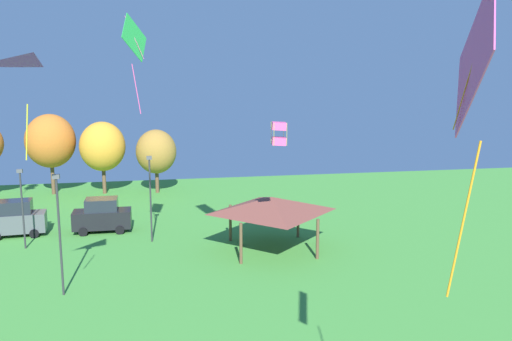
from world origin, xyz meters
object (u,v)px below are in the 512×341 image
(light_post_2, at_px, (22,204))
(kite_flying_4, at_px, (35,76))
(parked_car_second_from_left, at_px, (16,219))
(parked_car_third_from_left, at_px, (102,215))
(treeline_tree_4, at_px, (156,152))
(light_post_0, at_px, (150,194))
(treeline_tree_3, at_px, (102,147))
(light_post_1, at_px, (59,228))
(kite_flying_0, at_px, (474,63))
(kite_flying_2, at_px, (135,41))
(treeline_tree_2, at_px, (50,141))
(kite_flying_1, at_px, (279,134))
(park_pavilion, at_px, (272,205))

(light_post_2, bearing_deg, kite_flying_4, -73.84)
(parked_car_second_from_left, distance_m, parked_car_third_from_left, 6.01)
(parked_car_second_from_left, bearing_deg, kite_flying_4, -77.89)
(light_post_2, height_order, treeline_tree_4, treeline_tree_4)
(kite_flying_4, distance_m, parked_car_second_from_left, 22.03)
(parked_car_second_from_left, bearing_deg, light_post_0, -23.25)
(light_post_0, height_order, treeline_tree_3, treeline_tree_3)
(light_post_0, relative_size, light_post_2, 1.12)
(parked_car_third_from_left, height_order, light_post_0, light_post_0)
(light_post_0, distance_m, treeline_tree_4, 16.19)
(treeline_tree_4, bearing_deg, parked_car_second_from_left, -127.88)
(treeline_tree_4, bearing_deg, light_post_1, -101.57)
(kite_flying_0, distance_m, treeline_tree_4, 44.48)
(light_post_2, bearing_deg, treeline_tree_3, 77.32)
(light_post_1, distance_m, light_post_2, 9.43)
(light_post_0, bearing_deg, kite_flying_2, -93.77)
(parked_car_second_from_left, xyz_separation_m, treeline_tree_2, (0.12, 14.12, 3.94))
(light_post_2, bearing_deg, kite_flying_0, -60.81)
(kite_flying_0, bearing_deg, kite_flying_1, 89.11)
(treeline_tree_2, bearing_deg, park_pavilion, -49.66)
(light_post_0, height_order, light_post_1, light_post_1)
(light_post_1, bearing_deg, kite_flying_4, -84.12)
(kite_flying_1, height_order, light_post_2, kite_flying_1)
(kite_flying_0, distance_m, light_post_0, 29.24)
(park_pavilion, height_order, treeline_tree_2, treeline_tree_2)
(park_pavilion, bearing_deg, parked_car_third_from_left, 151.12)
(treeline_tree_4, bearing_deg, kite_flying_2, -92.31)
(treeline_tree_2, bearing_deg, light_post_2, -86.27)
(kite_flying_2, distance_m, treeline_tree_2, 27.08)
(treeline_tree_3, bearing_deg, parked_car_third_from_left, -85.70)
(parked_car_third_from_left, relative_size, light_post_1, 0.64)
(kite_flying_0, relative_size, light_post_2, 1.25)
(kite_flying_4, distance_m, light_post_2, 18.19)
(light_post_0, bearing_deg, parked_car_second_from_left, 161.74)
(parked_car_third_from_left, relative_size, treeline_tree_2, 0.53)
(kite_flying_4, bearing_deg, light_post_2, 106.16)
(kite_flying_0, height_order, light_post_2, kite_flying_0)
(kite_flying_1, relative_size, light_post_1, 0.20)
(parked_car_second_from_left, distance_m, treeline_tree_4, 16.69)
(treeline_tree_2, bearing_deg, parked_car_third_from_left, -67.38)
(kite_flying_2, height_order, kite_flying_4, kite_flying_2)
(kite_flying_2, bearing_deg, kite_flying_0, -70.28)
(kite_flying_0, distance_m, light_post_1, 23.27)
(light_post_0, xyz_separation_m, treeline_tree_2, (-9.51, 17.30, 1.79))
(parked_car_second_from_left, height_order, parked_car_third_from_left, parked_car_second_from_left)
(parked_car_third_from_left, xyz_separation_m, light_post_1, (-0.98, -11.75, 2.43))
(light_post_0, height_order, treeline_tree_4, treeline_tree_4)
(kite_flying_2, height_order, parked_car_second_from_left, kite_flying_2)
(light_post_1, xyz_separation_m, light_post_2, (-3.79, 8.62, -0.57))
(kite_flying_1, xyz_separation_m, parked_car_second_from_left, (-16.73, 11.76, -7.11))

